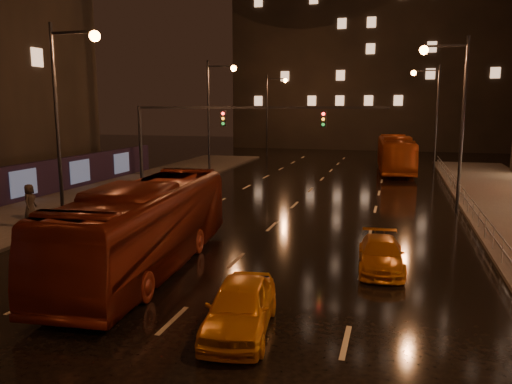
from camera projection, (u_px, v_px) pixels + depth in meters
ground at (288, 211)px, 29.71m from camera, size 140.00×140.00×0.00m
sidewalk_left at (39, 214)px, 28.57m from camera, size 7.00×70.00×0.15m
building_distant at (388, 27)px, 74.93m from camera, size 44.00×16.00×36.00m
traffic_signal at (207, 130)px, 30.27m from camera, size 15.31×0.32×6.20m
railing_right at (479, 213)px, 24.94m from camera, size 0.05×56.00×1.00m
bus_red at (146, 226)px, 18.90m from camera, size 3.88×12.32×3.38m
bus_curb at (395, 154)px, 47.27m from camera, size 3.72×12.47×3.43m
taxi_near at (240, 307)px, 13.71m from camera, size 2.25×4.44×1.45m
taxi_far at (381, 254)px, 19.02m from camera, size 1.95×4.19×1.18m
pedestrian_c at (30, 202)px, 26.85m from camera, size 0.83×1.06×1.90m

